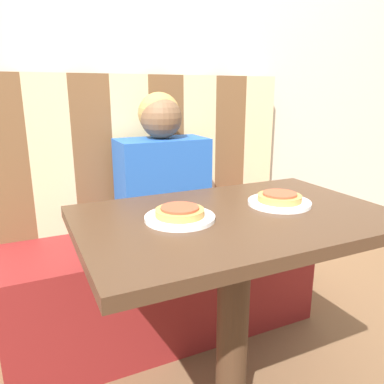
% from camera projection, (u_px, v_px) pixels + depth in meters
% --- Properties ---
extents(wall_back, '(7.00, 0.05, 2.60)m').
position_uv_depth(wall_back, '(137.00, 45.00, 1.71)').
color(wall_back, beige).
rests_on(wall_back, ground_plane).
extents(booth_seat, '(1.37, 0.47, 0.49)m').
position_uv_depth(booth_seat, '(165.00, 281.00, 1.74)').
color(booth_seat, maroon).
rests_on(booth_seat, ground_plane).
extents(booth_backrest, '(1.37, 0.08, 0.68)m').
position_uv_depth(booth_backrest, '(147.00, 150.00, 1.75)').
color(booth_backrest, brown).
rests_on(booth_backrest, booth_seat).
extents(dining_table, '(0.90, 0.58, 0.76)m').
position_uv_depth(dining_table, '(235.00, 253.00, 1.11)').
color(dining_table, '#422B1C').
rests_on(dining_table, ground_plane).
extents(person, '(0.38, 0.21, 0.61)m').
position_uv_depth(person, '(162.00, 170.00, 1.60)').
color(person, '#2356B2').
rests_on(person, booth_seat).
extents(plate_left, '(0.19, 0.19, 0.01)m').
position_uv_depth(plate_left, '(180.00, 218.00, 1.02)').
color(plate_left, white).
rests_on(plate_left, dining_table).
extents(plate_right, '(0.19, 0.19, 0.01)m').
position_uv_depth(plate_right, '(279.00, 203.00, 1.16)').
color(plate_right, white).
rests_on(plate_right, dining_table).
extents(pizza_left, '(0.13, 0.13, 0.03)m').
position_uv_depth(pizza_left, '(180.00, 212.00, 1.02)').
color(pizza_left, '#C68E47').
rests_on(pizza_left, plate_left).
extents(pizza_right, '(0.13, 0.13, 0.03)m').
position_uv_depth(pizza_right, '(280.00, 197.00, 1.16)').
color(pizza_right, '#C68E47').
rests_on(pizza_right, plate_right).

